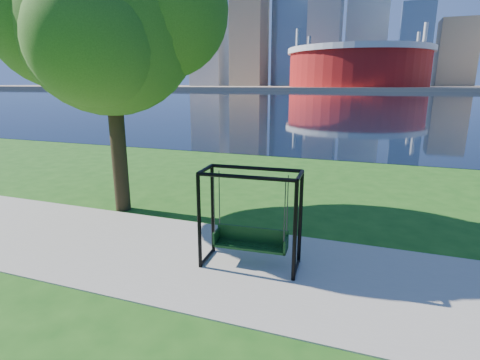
% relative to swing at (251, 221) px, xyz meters
% --- Properties ---
extents(ground, '(900.00, 900.00, 0.00)m').
position_rel_swing_xyz_m(ground, '(-0.60, 0.39, -1.03)').
color(ground, '#1E5114').
rests_on(ground, ground).
extents(path, '(120.00, 4.00, 0.03)m').
position_rel_swing_xyz_m(path, '(-0.60, -0.11, -1.02)').
color(path, '#9E937F').
rests_on(path, ground).
extents(river, '(900.00, 180.00, 0.02)m').
position_rel_swing_xyz_m(river, '(-0.60, 102.39, -1.02)').
color(river, black).
rests_on(river, ground).
extents(far_bank, '(900.00, 228.00, 2.00)m').
position_rel_swing_xyz_m(far_bank, '(-0.60, 306.39, -0.03)').
color(far_bank, '#937F60').
rests_on(far_bank, ground).
extents(stadium, '(83.00, 83.00, 32.00)m').
position_rel_swing_xyz_m(stadium, '(-10.60, 235.39, 13.20)').
color(stadium, maroon).
rests_on(stadium, far_bank).
extents(skyline, '(392.00, 66.00, 96.50)m').
position_rel_swing_xyz_m(skyline, '(-4.87, 319.78, 34.86)').
color(skyline, gray).
rests_on(skyline, far_bank).
extents(swing, '(2.14, 1.03, 2.13)m').
position_rel_swing_xyz_m(swing, '(0.00, 0.00, 0.00)').
color(swing, black).
rests_on(swing, ground).
extents(park_tree, '(6.48, 5.86, 8.05)m').
position_rel_swing_xyz_m(park_tree, '(-5.01, 2.26, 4.56)').
color(park_tree, black).
rests_on(park_tree, ground).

